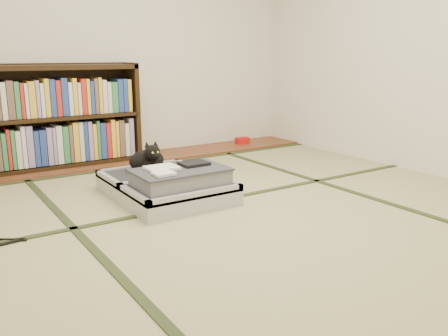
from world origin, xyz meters
TOP-DOWN VIEW (x-y plane):
  - floor at (0.00, 0.00)m, footprint 4.50×4.50m
  - wood_strip at (0.00, 2.00)m, footprint 4.00×0.50m
  - red_item at (1.40, 2.03)m, footprint 0.15×0.10m
  - tatami_borders at (0.00, 0.49)m, footprint 4.00×4.50m
  - bookcase at (-0.63, 2.07)m, footprint 1.48×0.34m
  - suitcase at (-0.24, 0.65)m, footprint 0.72×0.96m
  - cat at (-0.26, 0.94)m, footprint 0.32×0.32m
  - cable_coil at (-0.08, 0.97)m, footprint 0.10×0.10m

SIDE VIEW (x-z plane):
  - floor at x=0.00m, z-range 0.00..0.00m
  - tatami_borders at x=0.00m, z-range 0.00..0.01m
  - wood_strip at x=0.00m, z-range 0.00..0.02m
  - red_item at x=1.40m, z-range 0.02..0.09m
  - suitcase at x=-0.24m, z-range -0.04..0.24m
  - cable_coil at x=-0.08m, z-range 0.14..0.16m
  - cat at x=-0.26m, z-range 0.11..0.36m
  - bookcase at x=-0.63m, z-range -0.02..0.93m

